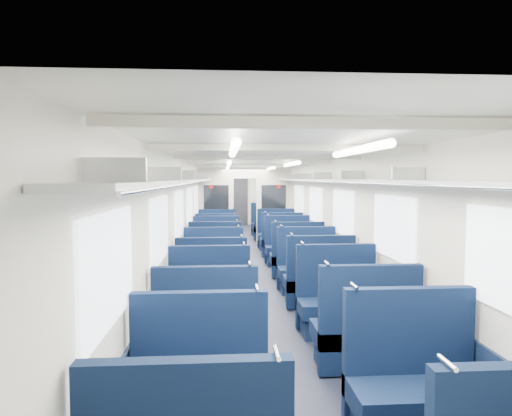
{
  "coord_description": "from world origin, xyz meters",
  "views": [
    {
      "loc": [
        -0.64,
        -10.46,
        2.01
      ],
      "look_at": [
        0.2,
        1.43,
        1.22
      ],
      "focal_mm": 31.75,
      "sensor_mm": 36.0,
      "label": 1
    }
  ],
  "objects_px": {
    "end_door": "(239,202)",
    "bulkhead": "(245,204)",
    "seat_5": "(365,336)",
    "seat_12": "(215,259)",
    "seat_4": "(206,338)",
    "seat_8": "(212,288)",
    "seat_14": "(216,250)",
    "seat_22": "(219,225)",
    "seat_9": "(319,284)",
    "seat_7": "(338,305)",
    "seat_15": "(288,249)",
    "seat_18": "(217,238)",
    "seat_2": "(199,399)",
    "seat_19": "(276,237)",
    "seat_6": "(209,308)",
    "seat_3": "(415,391)",
    "seat_21": "(270,229)",
    "seat_10": "(214,272)",
    "seat_23": "(266,225)",
    "seat_20": "(218,229)",
    "seat_13": "(297,259)",
    "seat_16": "(217,244)",
    "seat_17": "(281,242)"
  },
  "relations": [
    {
      "from": "seat_5",
      "to": "seat_12",
      "type": "height_order",
      "value": "same"
    },
    {
      "from": "seat_14",
      "to": "seat_22",
      "type": "xyz_separation_m",
      "value": [
        0.0,
        5.49,
        0.0
      ]
    },
    {
      "from": "end_door",
      "to": "bulkhead",
      "type": "distance_m",
      "value": 5.62
    },
    {
      "from": "seat_15",
      "to": "seat_7",
      "type": "bearing_deg",
      "value": -90.0
    },
    {
      "from": "seat_6",
      "to": "seat_21",
      "type": "bearing_deg",
      "value": 79.4
    },
    {
      "from": "end_door",
      "to": "seat_20",
      "type": "distance_m",
      "value": 4.97
    },
    {
      "from": "end_door",
      "to": "seat_12",
      "type": "bearing_deg",
      "value": -94.65
    },
    {
      "from": "seat_8",
      "to": "seat_12",
      "type": "distance_m",
      "value": 2.44
    },
    {
      "from": "seat_6",
      "to": "seat_14",
      "type": "relative_size",
      "value": 1.0
    },
    {
      "from": "seat_4",
      "to": "seat_8",
      "type": "height_order",
      "value": "same"
    },
    {
      "from": "seat_5",
      "to": "seat_16",
      "type": "height_order",
      "value": "same"
    },
    {
      "from": "seat_12",
      "to": "seat_18",
      "type": "height_order",
      "value": "same"
    },
    {
      "from": "seat_21",
      "to": "seat_14",
      "type": "bearing_deg",
      "value": -111.24
    },
    {
      "from": "seat_5",
      "to": "seat_8",
      "type": "relative_size",
      "value": 1.0
    },
    {
      "from": "seat_3",
      "to": "seat_8",
      "type": "xyz_separation_m",
      "value": [
        -1.66,
        3.45,
        0.0
      ]
    },
    {
      "from": "seat_5",
      "to": "seat_6",
      "type": "xyz_separation_m",
      "value": [
        -1.66,
        1.13,
        0.0
      ]
    },
    {
      "from": "seat_8",
      "to": "seat_21",
      "type": "bearing_deg",
      "value": 77.96
    },
    {
      "from": "seat_12",
      "to": "seat_16",
      "type": "bearing_deg",
      "value": 90.0
    },
    {
      "from": "seat_7",
      "to": "seat_10",
      "type": "xyz_separation_m",
      "value": [
        -1.66,
        2.2,
        0.0
      ]
    },
    {
      "from": "seat_2",
      "to": "seat_22",
      "type": "bearing_deg",
      "value": 90.0
    },
    {
      "from": "seat_12",
      "to": "seat_17",
      "type": "xyz_separation_m",
      "value": [
        1.66,
        2.27,
        0.0
      ]
    },
    {
      "from": "seat_3",
      "to": "seat_19",
      "type": "bearing_deg",
      "value": 90.0
    },
    {
      "from": "seat_13",
      "to": "seat_19",
      "type": "relative_size",
      "value": 1.0
    },
    {
      "from": "seat_18",
      "to": "seat_7",
      "type": "bearing_deg",
      "value": -76.27
    },
    {
      "from": "end_door",
      "to": "seat_12",
      "type": "height_order",
      "value": "end_door"
    },
    {
      "from": "end_door",
      "to": "seat_3",
      "type": "bearing_deg",
      "value": -87.05
    },
    {
      "from": "seat_14",
      "to": "seat_19",
      "type": "height_order",
      "value": "same"
    },
    {
      "from": "seat_14",
      "to": "seat_5",
      "type": "bearing_deg",
      "value": -73.83
    },
    {
      "from": "seat_10",
      "to": "seat_23",
      "type": "distance_m",
      "value": 8.01
    },
    {
      "from": "end_door",
      "to": "seat_3",
      "type": "xyz_separation_m",
      "value": [
        0.83,
        -16.09,
        -0.64
      ]
    },
    {
      "from": "seat_8",
      "to": "seat_19",
      "type": "bearing_deg",
      "value": 74.18
    },
    {
      "from": "seat_9",
      "to": "seat_13",
      "type": "bearing_deg",
      "value": 90.0
    },
    {
      "from": "seat_17",
      "to": "seat_4",
      "type": "bearing_deg",
      "value": -103.56
    },
    {
      "from": "seat_12",
      "to": "seat_22",
      "type": "distance_m",
      "value": 6.57
    },
    {
      "from": "seat_22",
      "to": "seat_12",
      "type": "bearing_deg",
      "value": -90.0
    },
    {
      "from": "bulkhead",
      "to": "seat_9",
      "type": "distance_m",
      "value": 7.01
    },
    {
      "from": "bulkhead",
      "to": "seat_21",
      "type": "relative_size",
      "value": 2.39
    },
    {
      "from": "seat_4",
      "to": "seat_8",
      "type": "distance_m",
      "value": 2.17
    },
    {
      "from": "seat_7",
      "to": "seat_21",
      "type": "bearing_deg",
      "value": 90.0
    },
    {
      "from": "seat_7",
      "to": "seat_15",
      "type": "bearing_deg",
      "value": 90.0
    },
    {
      "from": "bulkhead",
      "to": "seat_9",
      "type": "relative_size",
      "value": 2.39
    },
    {
      "from": "seat_4",
      "to": "seat_9",
      "type": "height_order",
      "value": "same"
    },
    {
      "from": "bulkhead",
      "to": "seat_13",
      "type": "xyz_separation_m",
      "value": [
        0.83,
        -4.76,
        -0.87
      ]
    },
    {
      "from": "seat_23",
      "to": "seat_8",
      "type": "bearing_deg",
      "value": -100.5
    },
    {
      "from": "seat_19",
      "to": "seat_20",
      "type": "relative_size",
      "value": 1.0
    },
    {
      "from": "seat_20",
      "to": "seat_2",
      "type": "bearing_deg",
      "value": -90.0
    },
    {
      "from": "end_door",
      "to": "seat_10",
      "type": "distance_m",
      "value": 11.57
    },
    {
      "from": "seat_19",
      "to": "seat_14",
      "type": "bearing_deg",
      "value": -125.32
    },
    {
      "from": "end_door",
      "to": "seat_3",
      "type": "height_order",
      "value": "end_door"
    },
    {
      "from": "bulkhead",
      "to": "seat_23",
      "type": "relative_size",
      "value": 2.39
    }
  ]
}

